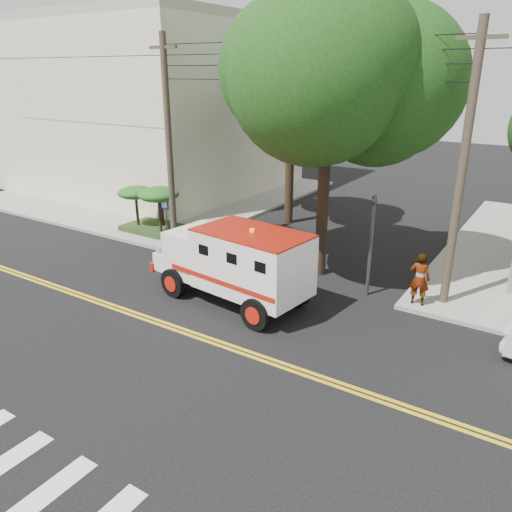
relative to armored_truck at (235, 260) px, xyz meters
The scene contains 12 objects.
ground 3.01m from the armored_truck, 94.19° to the right, with size 100.00×100.00×0.00m, color black.
sidewalk_nw 17.57m from the armored_truck, 141.44° to the left, with size 17.00×17.00×0.15m, color gray.
building_left 20.33m from the armored_truck, 141.65° to the left, with size 16.00×14.00×10.00m, color beige.
utility_pole_left 7.35m from the armored_truck, 149.48° to the left, with size 0.28×0.28×9.00m, color #382D23.
utility_pole_right 7.69m from the armored_truck, 30.60° to the left, with size 0.28×0.28×9.00m, color #382D23.
tree_main 6.95m from the armored_truck, 64.23° to the left, with size 6.08×5.70×9.85m.
tree_left 10.51m from the armored_truck, 107.32° to the left, with size 4.48×4.20×7.70m.
traffic_signal 4.75m from the armored_truck, 39.85° to the left, with size 0.15×0.18×3.60m.
accessibility_sign 7.33m from the armored_truck, 150.70° to the left, with size 0.45×0.10×2.02m.
palm_planter 8.63m from the armored_truck, 152.10° to the left, with size 3.52×2.63×2.36m.
armored_truck is the anchor object (origin of this frame).
pedestrian_a 6.16m from the armored_truck, 28.32° to the left, with size 0.66×0.43×1.81m, color gray.
Camera 1 is at (9.26, -10.17, 7.49)m, focal length 35.00 mm.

